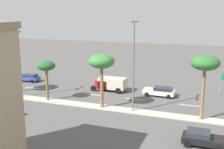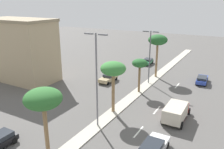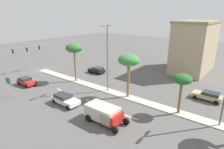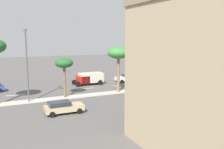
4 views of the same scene
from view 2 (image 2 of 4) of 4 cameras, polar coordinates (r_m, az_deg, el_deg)
name	(u,v)px [view 2 (image 2 of 4)]	position (r m, az deg, el deg)	size (l,w,h in m)	color
ground_plane	(126,102)	(34.95, 3.44, -6.86)	(160.00, 160.00, 0.00)	#565451
median_curb	(146,86)	(41.81, 8.32, -2.71)	(1.80, 72.64, 0.12)	#B7B2A3
lane_stripe_far	(138,132)	(27.76, 6.58, -13.93)	(0.20, 2.80, 0.01)	silver
lane_stripe_front	(157,110)	(33.12, 11.04, -8.62)	(0.20, 2.80, 0.01)	silver
lane_stripe_inboard	(177,86)	(43.08, 15.84, -2.67)	(0.20, 2.80, 0.01)	silver
commercial_building	(20,50)	(46.80, -21.86, 5.69)	(14.18, 7.26, 11.54)	tan
palm_tree_front	(43,100)	(20.20, -16.68, -6.13)	(3.25, 3.25, 7.53)	olive
palm_tree_left	(113,70)	(29.78, 0.30, 1.19)	(3.34, 3.34, 7.00)	olive
palm_tree_far	(140,64)	(37.32, 6.90, 2.56)	(2.53, 2.53, 5.58)	brown
palm_tree_trailing	(158,41)	(45.26, 11.27, 8.22)	(3.67, 3.67, 8.36)	olive
street_lamp_near	(97,75)	(26.18, -3.84, -0.01)	(2.90, 0.24, 11.16)	slate
street_lamp_left	(150,53)	(41.71, 9.35, 5.29)	(2.90, 0.24, 9.50)	#515459
sedan_tan_outboard	(109,78)	(43.31, -0.87, -0.80)	(2.02, 4.36, 1.43)	tan
sedan_green_mid	(148,61)	(56.08, 8.80, 3.24)	(2.28, 4.27, 1.29)	#287047
sedan_white_far	(153,147)	(24.12, 10.19, -17.37)	(2.11, 4.60, 1.42)	silver
sedan_blue_right	(202,79)	(45.64, 21.40, -1.12)	(2.13, 4.70, 1.36)	#2D47AD
box_truck	(176,111)	(30.58, 15.60, -8.79)	(2.56, 5.38, 2.13)	#B21E19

